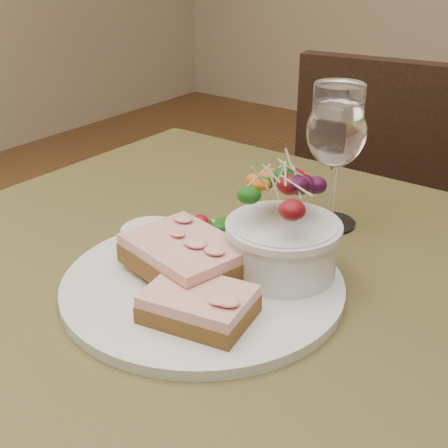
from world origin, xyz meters
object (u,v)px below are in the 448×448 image
Objects in this scene: salad_bowl at (284,224)px; sandwich_front at (199,304)px; chair_far at (400,311)px; ramekin at (152,241)px; cafe_table at (209,341)px; sandwich_back at (185,255)px; wine_glass at (336,136)px; dinner_plate at (203,284)px.

sandwich_front is at bearing -98.37° from salad_bowl.
chair_far is at bearing 84.77° from sandwich_front.
chair_far is 13.91× the size of ramekin.
cafe_table is 12.37× the size of ramekin.
wine_glass reaches higher than sandwich_back.
sandwich_back is 2.26× the size of ramekin.
salad_bowl is at bearing 48.08° from dinner_plate.
wine_glass is (0.03, 0.23, 0.12)m from dinner_plate.
ramekin is 0.27m from wine_glass.
salad_bowl is at bearing 22.99° from ramekin.
wine_glass reaches higher than ramekin.
ramekin is (-0.06, 0.01, -0.01)m from sandwich_back.
sandwich_back is at bearing -102.87° from wine_glass.
ramekin is 0.16m from salad_bowl.
cafe_table is at bearing 26.02° from ramekin.
chair_far reaches higher than cafe_table.
chair_far is 0.80m from wine_glass.
sandwich_back reaches higher than cafe_table.
wine_glass is (0.05, 0.23, 0.09)m from sandwich_back.
dinner_plate is (0.04, -0.77, 0.46)m from chair_far.
sandwich_back is 1.15× the size of salad_bowl.
wine_glass reaches higher than dinner_plate.
salad_bowl is (0.02, 0.12, 0.04)m from sandwich_front.
dinner_plate is 2.69× the size of sandwich_front.
salad_bowl reaches higher than sandwich_back.
wine_glass reaches higher than cafe_table.
chair_far is 5.14× the size of wine_glass.
ramekin reaches higher than sandwich_front.
salad_bowl reaches higher than ramekin.
ramekin is at bearing -157.01° from salad_bowl.
sandwich_back is 0.25m from wine_glass.
cafe_table is 0.19m from salad_bowl.
chair_far is at bearing 91.20° from cafe_table.
cafe_table is at bearing 81.76° from chair_far.
sandwich_back is at bearing 81.69° from chair_far.
sandwich_back is 0.84× the size of wine_glass.
chair_far is 0.91m from ramekin.
dinner_plate is 0.07m from sandwich_front.
cafe_table is at bearing -105.34° from wine_glass.
cafe_table is 5.46× the size of sandwich_back.
wine_glass is at bearing 89.53° from sandwich_back.
sandwich_back is at bearing -90.22° from cafe_table.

